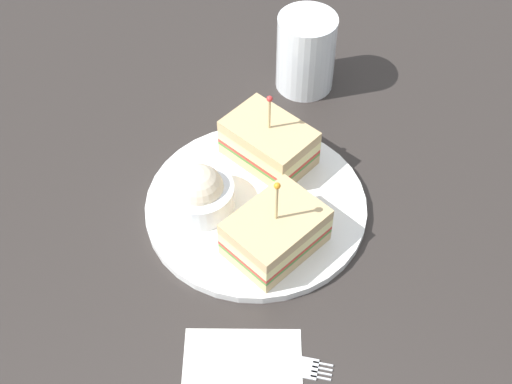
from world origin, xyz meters
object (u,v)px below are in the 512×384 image
object	(u,v)px
plate	(256,206)
sandwich_half_back	(269,143)
coleslaw_bowl	(199,193)
napkin	(242,377)
sandwich_half_front	(276,232)
drink_glass	(306,57)
fork	(285,363)

from	to	relation	value
plate	sandwich_half_back	distance (cm)	7.94
coleslaw_bowl	napkin	distance (cm)	21.48
sandwich_half_front	drink_glass	bearing A→B (deg)	21.60
sandwich_half_back	napkin	xyz separation A→B (cm)	(-25.60, -11.82, -3.50)
plate	coleslaw_bowl	distance (cm)	6.91
napkin	fork	xyz separation A→B (cm)	(3.32, -2.87, 0.10)
sandwich_half_back	napkin	bearing A→B (deg)	-155.21
drink_glass	sandwich_half_back	bearing A→B (deg)	-168.17
coleslaw_bowl	fork	distance (cm)	21.54
sandwich_half_back	coleslaw_bowl	world-z (taller)	sandwich_half_back
plate	sandwich_half_back	world-z (taller)	sandwich_half_back
sandwich_half_front	sandwich_half_back	distance (cm)	13.18
coleslaw_bowl	drink_glass	bearing A→B (deg)	0.35
sandwich_half_back	coleslaw_bowl	size ratio (longest dim) A/B	1.45
coleslaw_bowl	fork	world-z (taller)	coleslaw_bowl
sandwich_half_front	drink_glass	xyz separation A→B (cm)	(26.16, 10.36, 1.09)
fork	sandwich_half_front	bearing A→B (deg)	33.71
sandwich_half_back	coleslaw_bowl	bearing A→B (deg)	163.84
plate	coleslaw_bowl	bearing A→B (deg)	122.71
sandwich_half_back	coleslaw_bowl	distance (cm)	10.82
sandwich_half_front	coleslaw_bowl	size ratio (longest dim) A/B	1.47
plate	fork	bearing A→B (deg)	-141.19
sandwich_half_back	coleslaw_bowl	xyz separation A→B (cm)	(-10.38, 3.01, -0.37)
coleslaw_bowl	drink_glass	xyz separation A→B (cm)	(25.49, 0.16, 1.40)
coleslaw_bowl	sandwich_half_front	bearing A→B (deg)	-93.73
drink_glass	napkin	distance (cm)	43.62
plate	sandwich_half_front	size ratio (longest dim) A/B	2.20
sandwich_half_back	drink_glass	size ratio (longest dim) A/B	1.08
coleslaw_bowl	drink_glass	world-z (taller)	drink_glass
plate	sandwich_half_front	world-z (taller)	sandwich_half_front
fork	drink_glass	bearing A→B (deg)	25.52
fork	plate	bearing A→B (deg)	38.81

